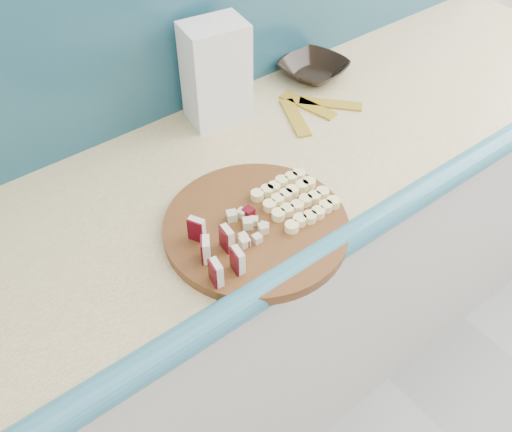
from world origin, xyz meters
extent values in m
cube|color=beige|center=(0.10, 1.50, 0.44)|extent=(2.20, 0.60, 0.88)
cube|color=tan|center=(0.10, 1.50, 0.90)|extent=(2.20, 0.60, 0.03)
cube|color=teal|center=(0.10, 1.20, 0.90)|extent=(2.20, 0.06, 0.03)
cube|color=teal|center=(0.10, 1.79, 1.16)|extent=(2.20, 0.02, 0.50)
cylinder|color=#4E2D10|center=(-0.06, 1.33, 0.92)|extent=(0.37, 0.37, 0.02)
cube|color=beige|center=(-0.21, 1.25, 0.96)|extent=(0.01, 0.03, 0.05)
cube|color=#48050F|center=(-0.22, 1.25, 0.96)|extent=(0.00, 0.03, 0.05)
cube|color=beige|center=(-0.19, 1.31, 0.96)|extent=(0.01, 0.03, 0.05)
cube|color=#48050F|center=(-0.20, 1.31, 0.96)|extent=(0.00, 0.03, 0.05)
cube|color=beige|center=(-0.18, 1.37, 0.96)|extent=(0.01, 0.03, 0.05)
cube|color=#48050F|center=(-0.18, 1.37, 0.96)|extent=(0.00, 0.03, 0.05)
cube|color=beige|center=(-0.16, 1.25, 0.96)|extent=(0.01, 0.03, 0.05)
cube|color=#48050F|center=(-0.17, 1.25, 0.96)|extent=(0.00, 0.03, 0.05)
cube|color=beige|center=(-0.15, 1.31, 0.96)|extent=(0.01, 0.03, 0.05)
cube|color=#48050F|center=(-0.15, 1.31, 0.96)|extent=(0.00, 0.03, 0.05)
cube|color=beige|center=(-0.08, 1.33, 0.94)|extent=(0.02, 0.02, 0.02)
cube|color=beige|center=(-0.07, 1.34, 0.94)|extent=(0.02, 0.02, 0.02)
cube|color=#48050F|center=(-0.08, 1.35, 0.94)|extent=(0.02, 0.02, 0.02)
cube|color=beige|center=(-0.09, 1.34, 0.94)|extent=(0.02, 0.02, 0.02)
cube|color=beige|center=(-0.10, 1.34, 0.94)|extent=(0.02, 0.02, 0.02)
cube|color=beige|center=(-0.11, 1.33, 0.94)|extent=(0.02, 0.02, 0.02)
cube|color=beige|center=(-0.10, 1.32, 0.94)|extent=(0.02, 0.02, 0.02)
cube|color=beige|center=(-0.10, 1.31, 0.94)|extent=(0.02, 0.02, 0.02)
cube|color=#48050F|center=(-0.09, 1.30, 0.94)|extent=(0.02, 0.02, 0.02)
cube|color=beige|center=(-0.08, 1.32, 0.94)|extent=(0.02, 0.02, 0.02)
cube|color=beige|center=(-0.07, 1.32, 0.94)|extent=(0.02, 0.02, 0.02)
cylinder|color=#FBE899|center=(-0.02, 1.27, 0.94)|extent=(0.03, 0.03, 0.02)
cylinder|color=#FBE899|center=(0.00, 1.27, 0.94)|extent=(0.03, 0.03, 0.02)
cylinder|color=#FBE899|center=(0.03, 1.27, 0.94)|extent=(0.03, 0.03, 0.02)
cylinder|color=#FBE899|center=(0.05, 1.27, 0.94)|extent=(0.03, 0.03, 0.02)
cylinder|color=#FBE899|center=(0.07, 1.27, 0.94)|extent=(0.03, 0.03, 0.02)
cylinder|color=#FBE899|center=(0.09, 1.27, 0.94)|extent=(0.03, 0.03, 0.02)
cylinder|color=#FBE899|center=(-0.02, 1.31, 0.94)|extent=(0.03, 0.03, 0.02)
cylinder|color=#FBE899|center=(0.00, 1.31, 0.94)|extent=(0.03, 0.03, 0.02)
cylinder|color=#FBE899|center=(0.03, 1.31, 0.94)|extent=(0.03, 0.03, 0.02)
cylinder|color=#FBE899|center=(0.05, 1.31, 0.94)|extent=(0.03, 0.03, 0.02)
cylinder|color=#FBE899|center=(0.07, 1.31, 0.94)|extent=(0.03, 0.03, 0.02)
cylinder|color=#FBE899|center=(0.09, 1.31, 0.94)|extent=(0.03, 0.03, 0.02)
cylinder|color=#FBE899|center=(-0.02, 1.35, 0.94)|extent=(0.03, 0.03, 0.02)
cylinder|color=#FBE899|center=(0.00, 1.35, 0.94)|extent=(0.03, 0.03, 0.02)
cylinder|color=#FBE899|center=(0.03, 1.35, 0.94)|extent=(0.03, 0.03, 0.02)
cylinder|color=#FBE899|center=(0.05, 1.35, 0.94)|extent=(0.03, 0.03, 0.02)
cylinder|color=#FBE899|center=(0.07, 1.35, 0.94)|extent=(0.03, 0.03, 0.02)
cylinder|color=#FBE899|center=(0.09, 1.35, 0.94)|extent=(0.03, 0.03, 0.02)
cylinder|color=#FBE899|center=(-0.02, 1.38, 0.94)|extent=(0.03, 0.03, 0.02)
cylinder|color=#FBE899|center=(0.00, 1.38, 0.94)|extent=(0.03, 0.03, 0.02)
cylinder|color=#FBE899|center=(0.03, 1.38, 0.94)|extent=(0.03, 0.03, 0.02)
cylinder|color=#FBE899|center=(0.05, 1.38, 0.94)|extent=(0.03, 0.03, 0.02)
cylinder|color=#FBE899|center=(0.07, 1.38, 0.94)|extent=(0.03, 0.03, 0.02)
cylinder|color=#FBE899|center=(0.09, 1.38, 0.94)|extent=(0.03, 0.03, 0.02)
imported|color=black|center=(0.42, 1.69, 0.93)|extent=(0.21, 0.21, 0.04)
cube|color=silver|center=(0.10, 1.70, 1.03)|extent=(0.16, 0.12, 0.25)
cube|color=gold|center=(0.25, 1.57, 0.91)|extent=(0.09, 0.16, 0.01)
cube|color=gold|center=(0.31, 1.59, 0.91)|extent=(0.07, 0.16, 0.01)
cube|color=gold|center=(0.36, 1.56, 0.91)|extent=(0.13, 0.14, 0.01)
camera|label=1|loc=(-0.54, 0.71, 1.73)|focal=40.00mm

